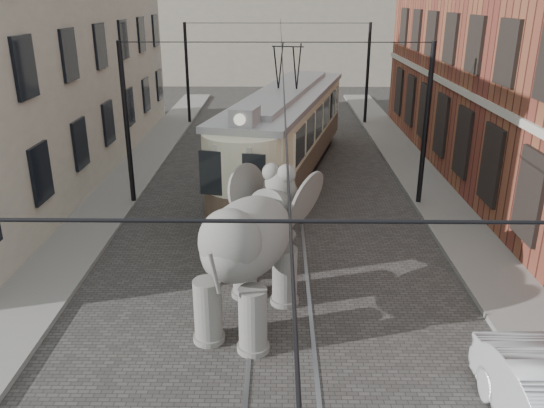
{
  "coord_description": "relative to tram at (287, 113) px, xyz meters",
  "views": [
    {
      "loc": [
        -0.09,
        -13.6,
        7.44
      ],
      "look_at": [
        -0.27,
        0.51,
        2.1
      ],
      "focal_mm": 36.44,
      "sensor_mm": 36.0,
      "label": 1
    }
  ],
  "objects": [
    {
      "name": "stucco_building",
      "position": [
        -11.26,
        0.33,
        2.22
      ],
      "size": [
        7.0,
        24.0,
        10.0
      ],
      "primitive_type": "cube",
      "color": "#9D9582",
      "rests_on": "ground"
    },
    {
      "name": "catenary",
      "position": [
        -0.46,
        -4.67,
        0.22
      ],
      "size": [
        11.0,
        30.2,
        6.0
      ],
      "primitive_type": null,
      "color": "black",
      "rests_on": "ground"
    },
    {
      "name": "elephant",
      "position": [
        -1.06,
        -11.65,
        -1.07
      ],
      "size": [
        4.75,
        6.29,
        3.42
      ],
      "primitive_type": null,
      "rotation": [
        0.0,
        0.0,
        -0.34
      ],
      "color": "#5D5A56",
      "rests_on": "ground"
    },
    {
      "name": "distant_block",
      "position": [
        -0.26,
        30.33,
        4.22
      ],
      "size": [
        28.0,
        10.0,
        14.0
      ],
      "primitive_type": "cube",
      "color": "#9D9582",
      "rests_on": "ground"
    },
    {
      "name": "sidewalk_right",
      "position": [
        5.74,
        -9.67,
        -2.7
      ],
      "size": [
        2.0,
        60.0,
        0.15
      ],
      "primitive_type": "cube",
      "color": "slate",
      "rests_on": "ground"
    },
    {
      "name": "ground",
      "position": [
        -0.26,
        -9.67,
        -2.78
      ],
      "size": [
        120.0,
        120.0,
        0.0
      ],
      "primitive_type": "plane",
      "color": "#3F3D3A"
    },
    {
      "name": "tram_rails",
      "position": [
        -0.26,
        -9.67,
        -2.76
      ],
      "size": [
        1.54,
        80.0,
        0.02
      ],
      "primitive_type": null,
      "color": "slate",
      "rests_on": "ground"
    },
    {
      "name": "tram",
      "position": [
        0.0,
        0.0,
        0.0
      ],
      "size": [
        6.02,
        14.28,
        5.55
      ],
      "primitive_type": null,
      "rotation": [
        0.0,
        0.0,
        -0.23
      ],
      "color": "beige",
      "rests_on": "ground"
    },
    {
      "name": "sidewalk_left",
      "position": [
        -6.76,
        -9.67,
        -2.7
      ],
      "size": [
        2.0,
        60.0,
        0.15
      ],
      "primitive_type": "cube",
      "color": "slate",
      "rests_on": "ground"
    }
  ]
}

